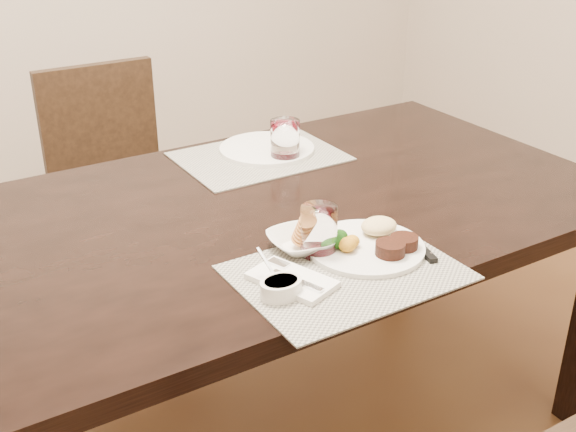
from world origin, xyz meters
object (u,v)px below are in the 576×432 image
wine_glass_near (319,233)px  cracker_bowl (301,241)px  dinner_plate (371,243)px  steak_knife (416,247)px  chair_far (115,180)px  far_plate (267,149)px

wine_glass_near → cracker_bowl: bearing=118.9°
dinner_plate → wine_glass_near: wine_glass_near is taller
steak_knife → wine_glass_near: wine_glass_near is taller
chair_far → steak_knife: bearing=-78.8°
dinner_plate → steak_knife: bearing=-38.1°
dinner_plate → wine_glass_near: (-0.11, 0.04, 0.03)m
far_plate → cracker_bowl: bearing=-113.1°
chair_far → wine_glass_near: 1.25m
steak_knife → wine_glass_near: (-0.20, 0.10, 0.04)m
steak_knife → wine_glass_near: size_ratio=1.99×
wine_glass_near → far_plate: wine_glass_near is taller
wine_glass_near → steak_knife: bearing=-26.4°
chair_far → wine_glass_near: bearing=-87.0°
chair_far → cracker_bowl: bearing=-88.0°
far_plate → chair_far: bearing=115.2°
chair_far → cracker_bowl: chair_far is taller
steak_knife → far_plate: size_ratio=0.78×
dinner_plate → far_plate: (0.11, 0.65, -0.01)m
dinner_plate → wine_glass_near: 0.12m
chair_far → wine_glass_near: size_ratio=8.13×
wine_glass_near → chair_far: bearing=93.0°
chair_far → dinner_plate: size_ratio=3.44×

